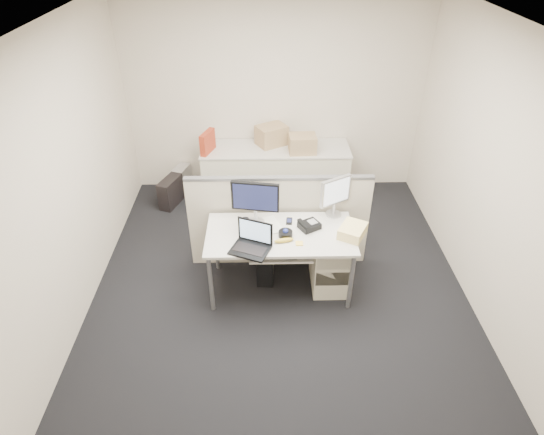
{
  "coord_description": "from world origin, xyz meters",
  "views": [
    {
      "loc": [
        -0.16,
        -3.69,
        3.46
      ],
      "look_at": [
        -0.08,
        0.15,
        0.82
      ],
      "focal_mm": 30.0,
      "sensor_mm": 36.0,
      "label": 1
    }
  ],
  "objects_px": {
    "desk": "(280,238)",
    "laptop": "(250,240)",
    "monitor_main": "(255,203)",
    "desk_phone": "(309,226)"
  },
  "relations": [
    {
      "from": "laptop",
      "to": "desk",
      "type": "bearing_deg",
      "value": 65.59
    },
    {
      "from": "desk",
      "to": "monitor_main",
      "type": "height_order",
      "value": "monitor_main"
    },
    {
      "from": "desk",
      "to": "monitor_main",
      "type": "xyz_separation_m",
      "value": [
        -0.25,
        0.18,
        0.31
      ]
    },
    {
      "from": "desk",
      "to": "monitor_main",
      "type": "relative_size",
      "value": 3.09
    },
    {
      "from": "desk_phone",
      "to": "laptop",
      "type": "bearing_deg",
      "value": -178.65
    },
    {
      "from": "monitor_main",
      "to": "laptop",
      "type": "distance_m",
      "value": 0.48
    },
    {
      "from": "laptop",
      "to": "desk_phone",
      "type": "xyz_separation_m",
      "value": [
        0.6,
        0.36,
        -0.1
      ]
    },
    {
      "from": "desk",
      "to": "laptop",
      "type": "bearing_deg",
      "value": -136.97
    },
    {
      "from": "monitor_main",
      "to": "laptop",
      "type": "xyz_separation_m",
      "value": [
        -0.05,
        -0.46,
        -0.11
      ]
    },
    {
      "from": "monitor_main",
      "to": "desk_phone",
      "type": "relative_size",
      "value": 2.44
    }
  ]
}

